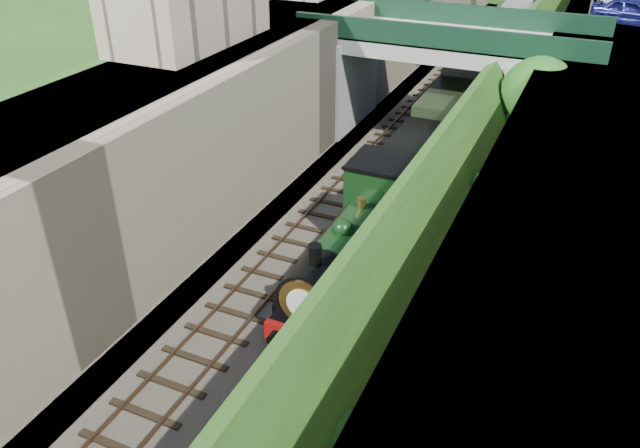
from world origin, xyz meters
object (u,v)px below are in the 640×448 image
Objects in this scene: road_bridge at (456,74)px; locomotive at (359,242)px; tree at (541,97)px; car_blue at (633,12)px; tender at (415,172)px; car_silver at (637,5)px.

road_bridge is 15.65m from locomotive.
locomotive is at bearing -112.15° from tree.
tender is (-8.08, -14.15, -5.37)m from car_blue.
car_blue is (3.37, 9.94, 2.34)m from tree.
tree is 1.52× the size of car_blue.
tree is at bearing 41.81° from tender.
car_silver is at bearing 44.77° from road_bridge.
tree is 1.10× the size of tender.
car_silver is at bearing 63.55° from tender.
car_blue reaches higher than tree.
car_blue is at bearing 160.02° from car_silver.
car_blue reaches higher than locomotive.
car_blue is at bearing 60.28° from tender.
car_blue is at bearing 71.29° from tree.
tender is at bearing 137.25° from car_silver.
locomotive is 1.70× the size of tender.
tender is (-8.23, -16.55, -5.35)m from car_silver.
car_silver reaches higher than locomotive.
car_silver is (0.15, 2.39, -0.02)m from car_blue.
road_bridge is 10.69m from car_blue.
car_silver is 19.24m from tender.
tender is (-0.00, 7.36, -0.27)m from locomotive.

